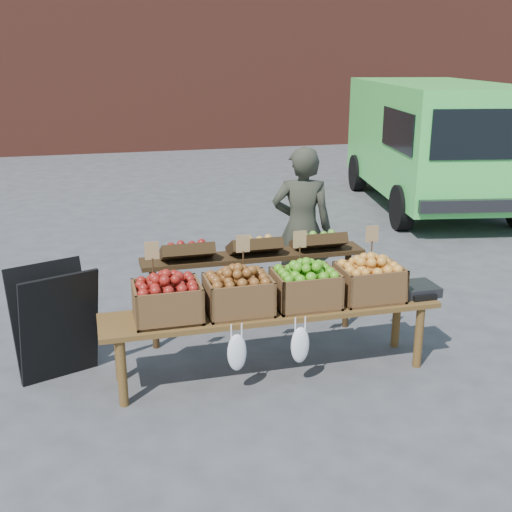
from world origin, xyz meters
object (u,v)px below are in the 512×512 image
object	(u,v)px
display_bench	(272,341)
weighing_scale	(416,289)
crate_golden_apples	(167,302)
crate_russet_pears	(238,295)
chalkboard_sign	(55,323)
crate_red_apples	(306,289)
back_table	(254,283)
vendor	(302,228)
crate_green_apples	(369,282)
delivery_van	(433,146)

from	to	relation	value
display_bench	weighing_scale	bearing A→B (deg)	0.00
crate_golden_apples	weighing_scale	xyz separation A→B (m)	(2.08, 0.00, -0.10)
crate_russet_pears	weighing_scale	bearing A→B (deg)	0.00
chalkboard_sign	crate_red_apples	xyz separation A→B (m)	(1.94, -0.40, 0.25)
back_table	display_bench	world-z (taller)	back_table
crate_red_apples	display_bench	bearing A→B (deg)	180.00
vendor	display_bench	bearing A→B (deg)	81.23
vendor	crate_green_apples	bearing A→B (deg)	113.64
weighing_scale	chalkboard_sign	bearing A→B (deg)	172.21
vendor	crate_golden_apples	xyz separation A→B (m)	(-1.53, -1.36, -0.11)
crate_russet_pears	crate_golden_apples	bearing A→B (deg)	180.00
weighing_scale	delivery_van	bearing A→B (deg)	59.27
vendor	weighing_scale	world-z (taller)	vendor
vendor	back_table	bearing A→B (deg)	62.65
vendor	chalkboard_sign	xyz separation A→B (m)	(-2.37, -0.96, -0.36)
delivery_van	crate_red_apples	xyz separation A→B (m)	(-3.95, -5.01, -0.31)
chalkboard_sign	crate_green_apples	size ratio (longest dim) A/B	1.86
delivery_van	vendor	size ratio (longest dim) A/B	2.77
crate_red_apples	delivery_van	bearing A→B (deg)	51.73
chalkboard_sign	crate_red_apples	bearing A→B (deg)	-32.13
display_bench	crate_golden_apples	xyz separation A→B (m)	(-0.82, 0.00, 0.42)
crate_russet_pears	crate_red_apples	size ratio (longest dim) A/B	1.00
chalkboard_sign	back_table	xyz separation A→B (m)	(1.71, 0.32, 0.06)
display_bench	crate_red_apples	xyz separation A→B (m)	(0.28, 0.00, 0.42)
crate_golden_apples	crate_russet_pears	world-z (taller)	same
chalkboard_sign	weighing_scale	bearing A→B (deg)	-28.31
crate_russet_pears	back_table	bearing A→B (deg)	66.27
crate_russet_pears	crate_red_apples	xyz separation A→B (m)	(0.55, 0.00, 0.00)
weighing_scale	display_bench	bearing A→B (deg)	180.00
crate_green_apples	display_bench	bearing A→B (deg)	180.00
weighing_scale	vendor	bearing A→B (deg)	111.82
delivery_van	vendor	bearing A→B (deg)	-123.48
delivery_van	display_bench	xyz separation A→B (m)	(-4.23, -5.01, -0.73)
delivery_van	weighing_scale	size ratio (longest dim) A/B	13.38
crate_green_apples	vendor	bearing A→B (deg)	95.05
back_table	crate_green_apples	world-z (taller)	back_table
crate_red_apples	weighing_scale	xyz separation A→B (m)	(0.97, 0.00, -0.10)
crate_green_apples	back_table	bearing A→B (deg)	137.42
crate_golden_apples	chalkboard_sign	bearing A→B (deg)	154.65
crate_russet_pears	crate_red_apples	distance (m)	0.55
crate_red_apples	vendor	bearing A→B (deg)	72.48
crate_red_apples	chalkboard_sign	bearing A→B (deg)	168.39
delivery_van	display_bench	world-z (taller)	delivery_van
crate_red_apples	weighing_scale	bearing A→B (deg)	0.00
vendor	crate_golden_apples	world-z (taller)	vendor
crate_golden_apples	weighing_scale	world-z (taller)	crate_golden_apples
vendor	display_bench	xyz separation A→B (m)	(-0.70, -1.36, -0.54)
crate_russet_pears	crate_red_apples	world-z (taller)	same
chalkboard_sign	crate_golden_apples	distance (m)	0.96
chalkboard_sign	weighing_scale	size ratio (longest dim) A/B	2.73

